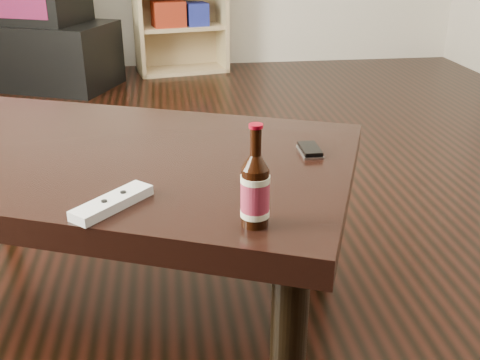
{
  "coord_description": "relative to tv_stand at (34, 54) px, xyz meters",
  "views": [
    {
      "loc": [
        -0.01,
        -1.81,
        1.05
      ],
      "look_at": [
        0.13,
        -0.83,
        0.61
      ],
      "focal_mm": 42.0,
      "sensor_mm": 36.0,
      "label": 1
    }
  ],
  "objects": [
    {
      "name": "floor",
      "position": [
        0.94,
        -2.45,
        -0.23
      ],
      "size": [
        5.0,
        6.0,
        0.01
      ],
      "primitive_type": "cube",
      "color": "black",
      "rests_on": "ground"
    },
    {
      "name": "tv_stand",
      "position": [
        0.0,
        0.0,
        0.0
      ],
      "size": [
        1.27,
        0.98,
        0.46
      ],
      "primitive_type": "cube",
      "rotation": [
        0.0,
        0.0,
        -0.41
      ],
      "color": "black",
      "rests_on": "floor"
    },
    {
      "name": "coffee_table",
      "position": [
        0.74,
        -2.8,
        0.22
      ],
      "size": [
        1.56,
        1.25,
        0.51
      ],
      "rotation": [
        0.0,
        0.0,
        -0.39
      ],
      "color": "black",
      "rests_on": "floor"
    },
    {
      "name": "beer_bottle",
      "position": [
        1.1,
        -3.27,
        0.36
      ],
      "size": [
        0.06,
        0.06,
        0.21
      ],
      "rotation": [
        0.0,
        0.0,
        0.01
      ],
      "color": "black",
      "rests_on": "coffee_table"
    },
    {
      "name": "phone",
      "position": [
        1.31,
        -2.9,
        0.29
      ],
      "size": [
        0.05,
        0.1,
        0.02
      ],
      "rotation": [
        0.0,
        0.0,
        -0.01
      ],
      "color": "#A9A9AB",
      "rests_on": "coffee_table"
    },
    {
      "name": "remote",
      "position": [
        0.81,
        -3.15,
        0.29
      ],
      "size": [
        0.17,
        0.18,
        0.02
      ],
      "rotation": [
        0.0,
        0.0,
        -0.75
      ],
      "color": "silver",
      "rests_on": "coffee_table"
    }
  ]
}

